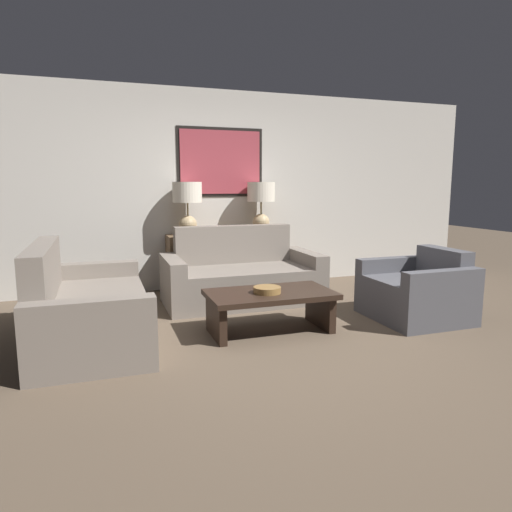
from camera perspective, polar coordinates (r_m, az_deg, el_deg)
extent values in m
plane|color=brown|center=(4.24, 4.19, -10.45)|extent=(20.00, 20.00, 0.00)
cube|color=beige|center=(6.34, -4.54, 8.19)|extent=(7.76, 0.10, 2.65)
cube|color=black|center=(6.29, -4.45, 11.60)|extent=(1.18, 0.01, 0.92)
cube|color=#9E3842|center=(6.28, -4.44, 11.60)|extent=(1.10, 0.02, 0.84)
cube|color=brown|center=(6.15, -3.79, -0.70)|extent=(1.55, 0.40, 0.75)
cylinder|color=tan|center=(5.99, -8.47, 2.71)|extent=(0.20, 0.20, 0.02)
sphere|color=tan|center=(5.98, -8.50, 3.94)|extent=(0.23, 0.23, 0.23)
cylinder|color=#8C7A51|center=(5.97, -8.55, 5.85)|extent=(0.02, 0.02, 0.17)
cylinder|color=beige|center=(5.96, -8.59, 7.89)|extent=(0.37, 0.37, 0.26)
cylinder|color=tan|center=(6.25, 0.63, 3.07)|extent=(0.20, 0.20, 0.02)
sphere|color=tan|center=(6.24, 0.63, 4.24)|extent=(0.23, 0.23, 0.23)
cylinder|color=#8C7A51|center=(6.23, 0.64, 6.07)|extent=(0.02, 0.02, 0.17)
cylinder|color=beige|center=(6.22, 0.64, 8.03)|extent=(0.37, 0.37, 0.26)
cube|color=slate|center=(5.40, -1.44, -3.82)|extent=(1.48, 0.77, 0.42)
cube|color=slate|center=(5.80, -2.86, -0.58)|extent=(1.48, 0.18, 0.89)
cube|color=slate|center=(5.29, -10.36, -3.37)|extent=(0.18, 0.95, 0.58)
cube|color=slate|center=(5.76, 6.18, -2.26)|extent=(0.18, 0.95, 0.58)
cube|color=slate|center=(4.41, -18.56, -7.22)|extent=(0.77, 1.48, 0.42)
cube|color=slate|center=(4.38, -24.94, -4.53)|extent=(0.18, 1.48, 0.89)
cube|color=slate|center=(3.60, -19.94, -9.66)|extent=(0.95, 0.18, 0.58)
cube|color=slate|center=(5.20, -19.70, -3.97)|extent=(0.95, 0.18, 0.58)
cube|color=black|center=(4.36, 1.78, -4.80)|extent=(1.20, 0.67, 0.05)
cube|color=black|center=(4.26, -5.03, -7.91)|extent=(0.07, 0.54, 0.34)
cube|color=black|center=(4.62, 8.01, -6.61)|extent=(0.07, 0.54, 0.34)
cylinder|color=olive|center=(4.30, 1.40, -4.26)|extent=(0.26, 0.26, 0.06)
cube|color=#4C4C51|center=(5.05, 18.39, -5.15)|extent=(0.70, 0.67, 0.43)
cube|color=#4C4C51|center=(5.29, 22.27, -3.05)|extent=(0.18, 0.67, 0.73)
cube|color=#4C4C51|center=(5.40, 16.60, -3.29)|extent=(0.88, 0.14, 0.59)
cube|color=#4C4C51|center=(4.78, 22.24, -5.15)|extent=(0.88, 0.14, 0.59)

